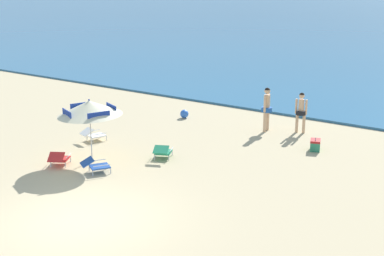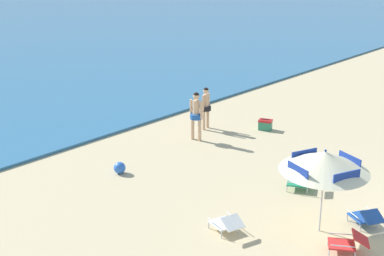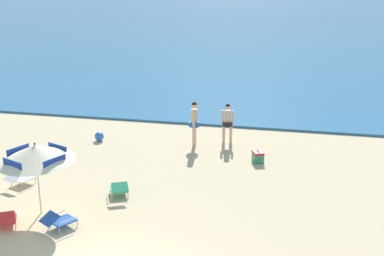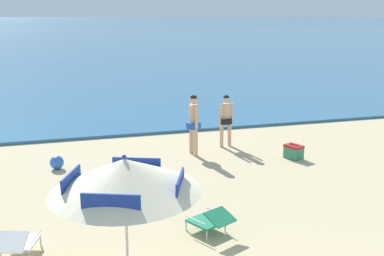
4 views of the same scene
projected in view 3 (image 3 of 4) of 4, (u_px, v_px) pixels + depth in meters
The scene contains 9 objects.
beach_umbrella_striped_main at pixel (36, 153), 14.38m from camera, with size 3.04×3.05×2.15m.
lounge_chair_under_umbrella at pixel (20, 178), 16.72m from camera, with size 0.78×1.00×0.52m.
lounge_chair_beside_umbrella at pixel (119, 188), 15.91m from camera, with size 0.85×1.01×0.51m.
lounge_chair_facing_sea at pixel (6, 219), 14.02m from camera, with size 0.90×1.03×0.52m.
lounge_chair_spare_folded at pixel (58, 220), 13.94m from camera, with size 0.91×1.02×0.52m.
person_standing_near_shore at pixel (194, 121), 20.21m from camera, with size 0.44×0.53×1.78m.
person_standing_beside at pixel (228, 121), 20.51m from camera, with size 0.48×0.40×1.63m.
cooler_box at pixel (258, 156), 18.77m from camera, with size 0.50×0.59×0.43m.
beach_ball at pixel (99, 136), 21.03m from camera, with size 0.37×0.37×0.37m, color blue.
Camera 3 is at (4.02, -8.82, 6.82)m, focal length 48.50 mm.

